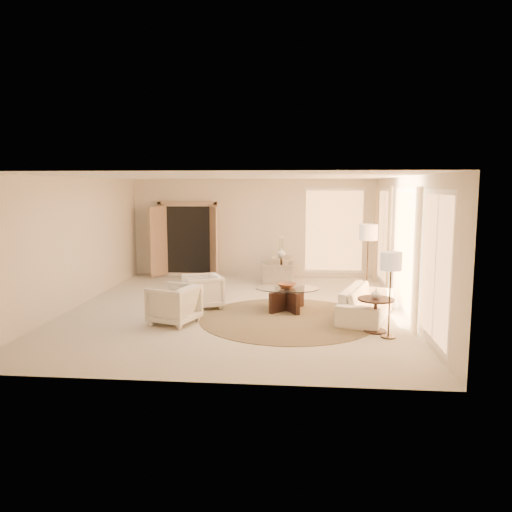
# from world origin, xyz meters

# --- Properties ---
(room) EXTENTS (7.04, 8.04, 2.83)m
(room) POSITION_xyz_m (0.00, 0.00, 1.40)
(room) COLOR beige
(room) RESTS_ON ground
(windows_right) EXTENTS (0.10, 6.40, 2.40)m
(windows_right) POSITION_xyz_m (3.45, 0.10, 1.35)
(windows_right) COLOR #FFB066
(windows_right) RESTS_ON room
(window_back_corner) EXTENTS (1.70, 0.10, 2.40)m
(window_back_corner) POSITION_xyz_m (2.30, 3.95, 1.35)
(window_back_corner) COLOR #FFB066
(window_back_corner) RESTS_ON room
(curtains_right) EXTENTS (0.06, 5.20, 2.60)m
(curtains_right) POSITION_xyz_m (3.40, 1.00, 1.30)
(curtains_right) COLOR beige
(curtains_right) RESTS_ON room
(french_doors) EXTENTS (1.95, 0.66, 2.16)m
(french_doors) POSITION_xyz_m (-1.90, 3.82, 1.07)
(french_doors) COLOR tan
(french_doors) RESTS_ON room
(area_rug) EXTENTS (4.01, 4.01, 0.01)m
(area_rug) POSITION_xyz_m (1.13, -0.66, 0.01)
(area_rug) COLOR #3D3220
(area_rug) RESTS_ON room
(sofa) EXTENTS (1.42, 2.22, 0.60)m
(sofa) POSITION_xyz_m (2.70, -0.40, 0.30)
(sofa) COLOR silver
(sofa) RESTS_ON room
(armchair_left) EXTENTS (0.97, 1.00, 0.79)m
(armchair_left) POSITION_xyz_m (-0.73, 0.09, 0.39)
(armchair_left) COLOR silver
(armchair_left) RESTS_ON room
(armchair_right) EXTENTS (0.97, 1.00, 0.82)m
(armchair_right) POSITION_xyz_m (-1.03, -1.18, 0.41)
(armchair_right) COLOR silver
(armchair_right) RESTS_ON room
(accent_chair) EXTENTS (0.89, 0.60, 0.76)m
(accent_chair) POSITION_xyz_m (0.74, 2.97, 0.38)
(accent_chair) COLOR gray
(accent_chair) RESTS_ON room
(coffee_table) EXTENTS (1.47, 1.47, 0.49)m
(coffee_table) POSITION_xyz_m (1.09, 0.02, 0.31)
(coffee_table) COLOR black
(coffee_table) RESTS_ON room
(end_table) EXTENTS (0.65, 0.65, 0.61)m
(end_table) POSITION_xyz_m (2.72, -1.41, 0.42)
(end_table) COLOR black
(end_table) RESTS_ON room
(side_table) EXTENTS (0.58, 0.58, 0.67)m
(side_table) POSITION_xyz_m (0.84, 3.40, 0.40)
(side_table) COLOR black
(side_table) RESTS_ON room
(floor_lamp_near) EXTENTS (0.42, 0.42, 1.75)m
(floor_lamp_near) POSITION_xyz_m (2.90, 1.22, 1.48)
(floor_lamp_near) COLOR black
(floor_lamp_near) RESTS_ON room
(floor_lamp_far) EXTENTS (0.36, 0.36, 1.50)m
(floor_lamp_far) POSITION_xyz_m (2.90, -1.74, 1.28)
(floor_lamp_far) COLOR black
(floor_lamp_far) RESTS_ON room
(bowl) EXTENTS (0.48, 0.48, 0.09)m
(bowl) POSITION_xyz_m (1.09, 0.02, 0.53)
(bowl) COLOR brown
(bowl) RESTS_ON coffee_table
(end_vase) EXTENTS (0.23, 0.23, 0.19)m
(end_vase) POSITION_xyz_m (2.72, -1.41, 0.70)
(end_vase) COLOR white
(end_vase) RESTS_ON end_table
(side_vase) EXTENTS (0.30, 0.30, 0.24)m
(side_vase) POSITION_xyz_m (0.84, 3.40, 0.78)
(side_vase) COLOR white
(side_vase) RESTS_ON side_table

